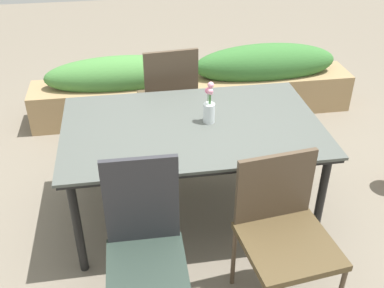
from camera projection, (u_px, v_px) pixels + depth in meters
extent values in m
plane|color=#756B5B|center=(202.00, 208.00, 3.50)|extent=(12.00, 12.00, 0.00)
cube|color=#4C514C|center=(192.00, 126.00, 3.07)|extent=(1.73, 1.07, 0.02)
cube|color=black|center=(192.00, 129.00, 3.08)|extent=(1.70, 1.05, 0.02)
cylinder|color=black|center=(77.00, 226.00, 2.79)|extent=(0.06, 0.06, 0.74)
cylinder|color=black|center=(320.00, 200.00, 3.00)|extent=(0.06, 0.06, 0.74)
cylinder|color=black|center=(83.00, 147.00, 3.55)|extent=(0.06, 0.06, 0.74)
cylinder|color=black|center=(277.00, 130.00, 3.76)|extent=(0.06, 0.06, 0.74)
cube|color=#4E3E24|center=(289.00, 245.00, 2.50)|extent=(0.54, 0.54, 0.04)
cube|color=#4C3D2D|center=(275.00, 187.00, 2.57)|extent=(0.46, 0.09, 0.44)
cylinder|color=#4C3D2D|center=(300.00, 241.00, 2.87)|extent=(0.03, 0.03, 0.47)
cylinder|color=#4C3D2D|center=(234.00, 256.00, 2.76)|extent=(0.03, 0.03, 0.47)
cube|color=#4B3C29|center=(167.00, 101.00, 3.97)|extent=(0.50, 0.50, 0.04)
cube|color=#4C3D2D|center=(172.00, 82.00, 3.65)|extent=(0.43, 0.07, 0.53)
cylinder|color=#4C3D2D|center=(141.00, 117.00, 4.23)|extent=(0.03, 0.03, 0.46)
cylinder|color=#4C3D2D|center=(185.00, 111.00, 4.31)|extent=(0.03, 0.03, 0.46)
cylinder|color=#4C3D2D|center=(149.00, 140.00, 3.89)|extent=(0.03, 0.03, 0.46)
cylinder|color=#4C3D2D|center=(196.00, 134.00, 3.97)|extent=(0.03, 0.03, 0.46)
cube|color=#28352E|center=(147.00, 266.00, 2.42)|extent=(0.43, 0.43, 0.04)
cube|color=#2D2D33|center=(141.00, 201.00, 2.43)|extent=(0.40, 0.04, 0.55)
cylinder|color=#2D2D33|center=(179.00, 265.00, 2.72)|extent=(0.03, 0.03, 0.44)
cylinder|color=#2D2D33|center=(114.00, 273.00, 2.68)|extent=(0.03, 0.03, 0.44)
cylinder|color=silver|center=(209.00, 113.00, 3.06)|extent=(0.08, 0.08, 0.13)
cylinder|color=#47843D|center=(210.00, 100.00, 3.01)|extent=(0.01, 0.01, 0.14)
sphere|color=pink|center=(210.00, 91.00, 2.97)|extent=(0.04, 0.04, 0.04)
cylinder|color=#47843D|center=(209.00, 101.00, 3.01)|extent=(0.01, 0.00, 0.13)
sphere|color=pink|center=(209.00, 92.00, 2.98)|extent=(0.03, 0.03, 0.03)
cylinder|color=#47843D|center=(208.00, 99.00, 3.03)|extent=(0.01, 0.00, 0.13)
sphere|color=pink|center=(208.00, 91.00, 2.99)|extent=(0.04, 0.04, 0.04)
cylinder|color=#47843D|center=(210.00, 97.00, 3.01)|extent=(0.01, 0.00, 0.17)
sphere|color=pink|center=(211.00, 85.00, 2.96)|extent=(0.04, 0.04, 0.04)
cylinder|color=#47843D|center=(211.00, 102.00, 3.01)|extent=(0.01, 0.01, 0.13)
sphere|color=pink|center=(211.00, 93.00, 2.97)|extent=(0.03, 0.03, 0.03)
cube|color=#9E7F56|center=(194.00, 96.00, 4.67)|extent=(3.22, 0.45, 0.38)
ellipsoid|color=#47843D|center=(120.00, 75.00, 4.42)|extent=(1.45, 0.40, 0.36)
ellipsoid|color=#387233|center=(265.00, 63.00, 4.60)|extent=(1.45, 0.40, 0.40)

